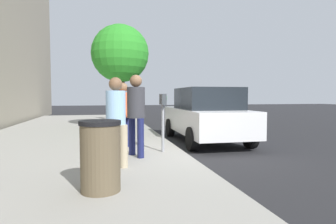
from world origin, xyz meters
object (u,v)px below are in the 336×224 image
at_px(parking_meter, 163,110).
at_px(traffic_signal, 126,75).
at_px(parking_officer, 123,110).
at_px(parked_sedan_near, 206,115).
at_px(street_tree, 120,54).
at_px(pedestrian_bystander, 116,115).
at_px(trash_bin, 100,156).
at_px(pedestrian_at_meter, 136,108).

xyz_separation_m(parking_meter, traffic_signal, (7.75, 0.32, 1.41)).
xyz_separation_m(parking_officer, parked_sedan_near, (1.31, -2.77, -0.25)).
distance_m(parking_meter, street_tree, 5.73).
xyz_separation_m(pedestrian_bystander, trash_bin, (-1.37, 0.27, -0.49)).
bearing_deg(parking_meter, parked_sedan_near, -42.43).
distance_m(parking_meter, pedestrian_at_meter, 0.78).
height_order(street_tree, traffic_signal, street_tree).
bearing_deg(parking_officer, pedestrian_at_meter, -44.50).
distance_m(pedestrian_at_meter, trash_bin, 2.39).
bearing_deg(pedestrian_bystander, parked_sedan_near, -0.30).
bearing_deg(pedestrian_bystander, street_tree, 38.93).
relative_size(pedestrian_bystander, parked_sedan_near, 0.39).
relative_size(parking_officer, traffic_signal, 0.47).
xyz_separation_m(parking_officer, street_tree, (4.56, -0.19, 2.10)).
bearing_deg(pedestrian_bystander, traffic_signal, 37.52).
bearing_deg(street_tree, parking_meter, -172.32).
bearing_deg(traffic_signal, pedestrian_bystander, 174.56).
bearing_deg(street_tree, trash_bin, 174.69).
xyz_separation_m(pedestrian_at_meter, parked_sedan_near, (2.40, -2.55, -0.34)).
bearing_deg(parked_sedan_near, pedestrian_bystander, 136.74).
distance_m(pedestrian_at_meter, parked_sedan_near, 3.52).
relative_size(parking_officer, street_tree, 0.39).
bearing_deg(pedestrian_bystander, pedestrian_at_meter, 12.71).
distance_m(parking_officer, traffic_signal, 7.19).
xyz_separation_m(pedestrian_at_meter, pedestrian_bystander, (-0.82, 0.48, -0.09)).
height_order(pedestrian_at_meter, parked_sedan_near, pedestrian_at_meter).
bearing_deg(pedestrian_at_meter, trash_bin, -130.87).
height_order(parking_meter, parking_officer, parking_officer).
bearing_deg(trash_bin, traffic_signal, -6.23).
relative_size(pedestrian_at_meter, trash_bin, 1.81).
xyz_separation_m(pedestrian_at_meter, street_tree, (5.65, 0.02, 2.01)).
bearing_deg(traffic_signal, parking_meter, -177.65).
bearing_deg(parked_sedan_near, traffic_signal, 20.87).
distance_m(parking_meter, traffic_signal, 7.88).
xyz_separation_m(pedestrian_at_meter, parking_officer, (1.09, 0.22, -0.10)).
bearing_deg(pedestrian_at_meter, traffic_signal, 65.43).
xyz_separation_m(pedestrian_at_meter, trash_bin, (-2.19, 0.75, -0.58)).
bearing_deg(parking_meter, traffic_signal, 2.35).
distance_m(pedestrian_at_meter, parking_officer, 1.12).
height_order(pedestrian_bystander, trash_bin, pedestrian_bystander).
height_order(parking_officer, parked_sedan_near, parking_officer).
xyz_separation_m(parked_sedan_near, traffic_signal, (5.71, 2.18, 1.68)).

